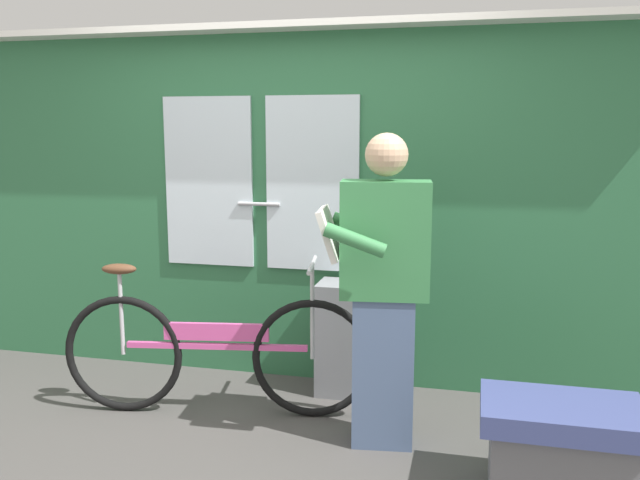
% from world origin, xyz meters
% --- Properties ---
extents(ground_plane, '(6.06, 3.87, 0.04)m').
position_xyz_m(ground_plane, '(0.00, 0.00, -0.02)').
color(ground_plane, '#474442').
extents(train_door_wall, '(5.06, 0.28, 2.26)m').
position_xyz_m(train_door_wall, '(-0.01, 1.13, 1.18)').
color(train_door_wall, '#2D6B42').
rests_on(train_door_wall, ground_plane).
extents(bicycle_near_door, '(1.77, 0.48, 0.90)m').
position_xyz_m(bicycle_near_door, '(-0.26, 0.43, 0.37)').
color(bicycle_near_door, black).
rests_on(bicycle_near_door, ground_plane).
extents(passenger_reading_newspaper, '(0.59, 0.50, 1.62)m').
position_xyz_m(passenger_reading_newspaper, '(0.72, 0.29, 0.85)').
color(passenger_reading_newspaper, slate).
rests_on(passenger_reading_newspaper, ground_plane).
extents(trash_bin_by_wall, '(0.38, 0.28, 0.70)m').
position_xyz_m(trash_bin_by_wall, '(0.42, 0.91, 0.35)').
color(trash_bin_by_wall, gray).
rests_on(trash_bin_by_wall, ground_plane).
extents(bench_seat_corner, '(0.70, 0.44, 0.45)m').
position_xyz_m(bench_seat_corner, '(1.57, -0.06, 0.24)').
color(bench_seat_corner, '#3D477F').
rests_on(bench_seat_corner, ground_plane).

